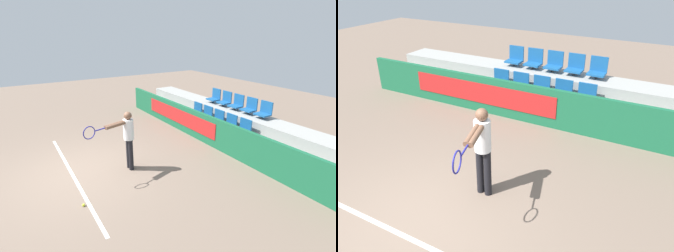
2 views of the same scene
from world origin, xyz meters
TOP-DOWN VIEW (x-y plane):
  - ground_plane at (0.00, 0.00)m, footprint 30.00×30.00m
  - court_baseline at (0.00, -0.23)m, footprint 5.48×0.08m
  - barrier_wall at (-0.04, 4.23)m, footprint 10.47×0.14m
  - bleacher_tier_front at (0.00, 4.78)m, footprint 10.07×0.93m
  - bleacher_tier_middle at (0.00, 5.71)m, footprint 10.07×0.93m
  - stadium_chair_0 at (-1.23, 4.90)m, footprint 0.47×0.39m
  - stadium_chair_1 at (-0.62, 4.90)m, footprint 0.47×0.39m
  - stadium_chair_2 at (0.00, 4.90)m, footprint 0.47×0.39m
  - stadium_chair_3 at (0.62, 4.90)m, footprint 0.47×0.39m
  - stadium_chair_4 at (1.23, 4.90)m, footprint 0.47×0.39m
  - stadium_chair_5 at (-1.23, 5.83)m, footprint 0.47×0.39m
  - stadium_chair_6 at (-0.62, 5.83)m, footprint 0.47×0.39m
  - stadium_chair_7 at (0.00, 5.83)m, footprint 0.47×0.39m
  - stadium_chair_8 at (0.62, 5.83)m, footprint 0.47×0.39m
  - stadium_chair_9 at (1.23, 5.83)m, footprint 0.47×0.39m
  - tennis_player at (0.52, 1.17)m, footprint 0.52×1.43m

SIDE VIEW (x-z plane):
  - ground_plane at x=0.00m, z-range 0.00..0.00m
  - court_baseline at x=0.00m, z-range 0.00..0.01m
  - bleacher_tier_front at x=0.00m, z-range 0.00..0.45m
  - bleacher_tier_middle at x=0.00m, z-range 0.00..0.91m
  - barrier_wall at x=-0.04m, z-range 0.00..1.01m
  - stadium_chair_0 at x=-1.23m, z-range 0.41..0.97m
  - stadium_chair_1 at x=-0.62m, z-range 0.41..0.97m
  - stadium_chair_2 at x=0.00m, z-range 0.41..0.97m
  - stadium_chair_3 at x=0.62m, z-range 0.41..0.97m
  - stadium_chair_4 at x=1.23m, z-range 0.41..0.97m
  - tennis_player at x=0.52m, z-range 0.18..1.85m
  - stadium_chair_5 at x=-1.23m, z-range 0.86..1.42m
  - stadium_chair_6 at x=-0.62m, z-range 0.86..1.42m
  - stadium_chair_7 at x=0.00m, z-range 0.86..1.42m
  - stadium_chair_8 at x=0.62m, z-range 0.86..1.42m
  - stadium_chair_9 at x=1.23m, z-range 0.86..1.42m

